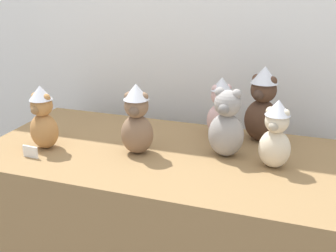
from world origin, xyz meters
The scene contains 9 objects.
wall_back centered at (0.00, 0.89, 1.30)m, with size 7.00×0.08×2.60m, color white.
display_table centered at (0.00, 0.25, 0.38)m, with size 1.60×0.77×0.75m, color olive.
teddy_bear_cream centered at (0.44, 0.25, 0.89)m, with size 0.14×0.13×0.28m.
teddy_bear_ash centered at (0.24, 0.30, 0.89)m, with size 0.16×0.14×0.29m.
teddy_bear_blush centered at (0.17, 0.52, 0.89)m, with size 0.16×0.16×0.28m.
teddy_bear_caramel centered at (-0.52, 0.12, 0.89)m, with size 0.14×0.12×0.28m.
teddy_bear_cocoa centered at (0.35, 0.52, 0.92)m, with size 0.19×0.17×0.34m.
teddy_bear_mocha centered at (-0.12, 0.21, 0.90)m, with size 0.16×0.14×0.30m.
name_card_front_left centered at (-0.52, 0.02, 0.78)m, with size 0.07×0.01×0.05m, color white.
Camera 1 is at (0.53, -1.30, 1.48)m, focal length 44.81 mm.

